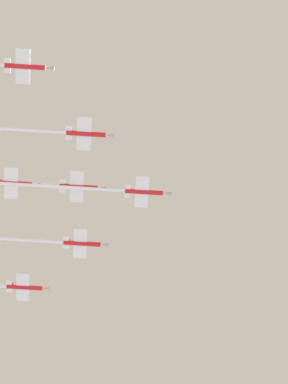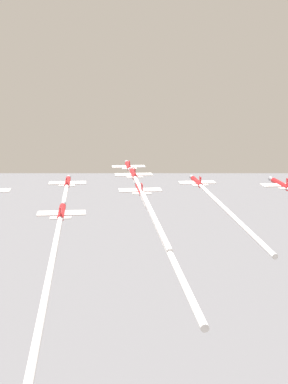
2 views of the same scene
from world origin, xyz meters
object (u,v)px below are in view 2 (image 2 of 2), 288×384
Objects in this scene: jet_port_trail at (152,215)px; jet_starboard_inner at (214,198)px; jet_lead at (133,175)px; jet_port_inner at (64,200)px; jet_starboard_trail at (55,248)px; jet_port_outer at (141,191)px.

jet_starboard_inner is at bearing 54.84° from jet_port_trail.
jet_port_inner is at bearing -127.51° from jet_lead.
jet_port_inner is at bearing 90.00° from jet_starboard_trail.
jet_starboard_inner is 39.15m from jet_starboard_trail.
jet_port_trail reaches higher than jet_port_inner.
jet_starboard_trail is at bearing -115.93° from jet_port_outer.
jet_lead is at bearing 90.00° from jet_port_outer.
jet_port_inner reaches higher than jet_starboard_inner.
jet_port_trail is 16.82m from jet_starboard_trail.
jet_port_inner is (-1.76, 21.45, -1.06)m from jet_lead.
jet_port_outer is at bearing 90.00° from jet_port_trail.
jet_port_trail is at bearing -125.16° from jet_starboard_inner.
jet_starboard_trail is (-0.12, 39.14, 0.53)m from jet_starboard_inner.
jet_port_outer is 0.93× the size of jet_port_trail.
jet_lead is at bearing 74.02° from jet_starboard_trail.
jet_port_trail is at bearing -90.00° from jet_port_outer.
jet_port_inner is 0.91× the size of jet_port_trail.
jet_port_inner is 13.32m from jet_port_outer.
jet_port_inner is 0.98× the size of jet_port_outer.
jet_starboard_trail reaches higher than jet_port_inner.
jet_port_outer is at bearing -90.00° from jet_lead.
jet_lead is 0.77× the size of jet_port_trail.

